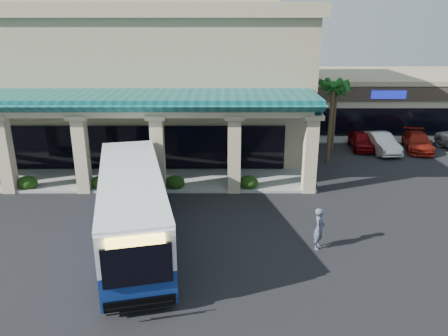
{
  "coord_description": "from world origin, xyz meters",
  "views": [
    {
      "loc": [
        0.85,
        -19.41,
        9.94
      ],
      "look_at": [
        0.9,
        3.17,
        2.2
      ],
      "focal_mm": 35.0,
      "sensor_mm": 36.0,
      "label": 1
    }
  ],
  "objects_px": {
    "car_white": "(380,143)",
    "car_red": "(418,142)",
    "transit_bus": "(133,208)",
    "pedestrian": "(319,229)",
    "car_silver": "(361,140)"
  },
  "relations": [
    {
      "from": "car_white",
      "to": "car_red",
      "type": "height_order",
      "value": "car_white"
    },
    {
      "from": "transit_bus",
      "to": "pedestrian",
      "type": "relative_size",
      "value": 6.1
    },
    {
      "from": "car_white",
      "to": "car_red",
      "type": "distance_m",
      "value": 3.19
    },
    {
      "from": "car_white",
      "to": "car_red",
      "type": "bearing_deg",
      "value": 2.68
    },
    {
      "from": "transit_bus",
      "to": "car_red",
      "type": "bearing_deg",
      "value": 24.44
    },
    {
      "from": "pedestrian",
      "to": "car_white",
      "type": "xyz_separation_m",
      "value": [
        8.0,
        15.23,
        -0.23
      ]
    },
    {
      "from": "pedestrian",
      "to": "car_white",
      "type": "distance_m",
      "value": 17.21
    },
    {
      "from": "transit_bus",
      "to": "car_white",
      "type": "height_order",
      "value": "transit_bus"
    },
    {
      "from": "transit_bus",
      "to": "car_white",
      "type": "distance_m",
      "value": 22.02
    },
    {
      "from": "transit_bus",
      "to": "pedestrian",
      "type": "distance_m",
      "value": 8.57
    },
    {
      "from": "transit_bus",
      "to": "car_white",
      "type": "bearing_deg",
      "value": 28.37
    },
    {
      "from": "pedestrian",
      "to": "car_silver",
      "type": "distance_m",
      "value": 17.52
    },
    {
      "from": "car_red",
      "to": "car_white",
      "type": "bearing_deg",
      "value": -157.82
    },
    {
      "from": "transit_bus",
      "to": "car_silver",
      "type": "bearing_deg",
      "value": 32.32
    },
    {
      "from": "pedestrian",
      "to": "car_silver",
      "type": "xyz_separation_m",
      "value": [
        6.78,
        16.15,
        -0.28
      ]
    }
  ]
}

